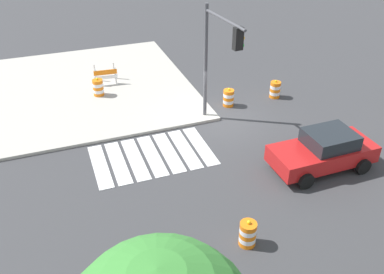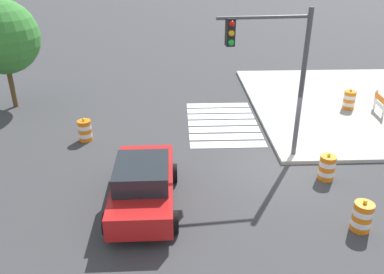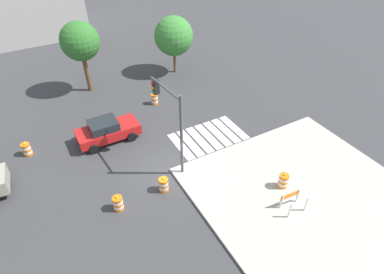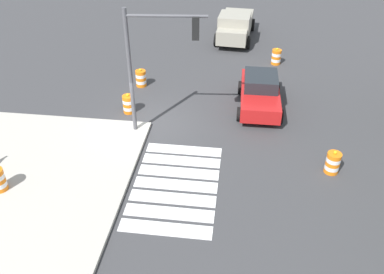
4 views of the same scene
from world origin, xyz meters
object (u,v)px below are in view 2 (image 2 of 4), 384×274
object	(u,v)px
sports_car	(143,184)
street_tree_streetside_mid	(2,37)
traffic_barrel_near_corner	(362,217)
construction_barricade	(383,102)
traffic_barrel_median_far	(327,168)
traffic_barrel_on_sidewalk	(349,100)
traffic_light_pole	(274,60)
traffic_barrel_median_near	(85,130)

from	to	relation	value
sports_car	street_tree_streetside_mid	bearing A→B (deg)	38.91
traffic_barrel_near_corner	construction_barricade	size ratio (longest dim) A/B	0.79
traffic_barrel_near_corner	traffic_barrel_median_far	world-z (taller)	same
traffic_barrel_on_sidewalk	construction_barricade	xyz separation A→B (m)	(-0.65, -1.37, 0.12)
sports_car	traffic_barrel_on_sidewalk	xyz separation A→B (m)	(7.60, -9.61, -0.21)
sports_car	traffic_light_pole	xyz separation A→B (m)	(2.87, -4.47, 3.10)
traffic_barrel_median_near	traffic_barrel_median_far	xyz separation A→B (m)	(-3.46, -9.13, 0.00)
street_tree_streetside_mid	sports_car	bearing A→B (deg)	-141.09
sports_car	street_tree_streetside_mid	size ratio (longest dim) A/B	0.81
traffic_barrel_median_near	traffic_barrel_on_sidewalk	size ratio (longest dim) A/B	1.00
traffic_barrel_on_sidewalk	street_tree_streetside_mid	xyz separation A→B (m)	(1.35, 16.84, 2.95)
traffic_light_pole	street_tree_streetside_mid	size ratio (longest dim) A/B	1.03
traffic_barrel_on_sidewalk	sports_car	bearing A→B (deg)	128.31
traffic_barrel_median_near	street_tree_streetside_mid	distance (m)	6.79
construction_barricade	traffic_light_pole	distance (m)	8.32
street_tree_streetside_mid	traffic_light_pole	bearing A→B (deg)	-117.46
sports_car	traffic_barrel_median_far	world-z (taller)	sports_car
traffic_barrel_median_near	traffic_barrel_on_sidewalk	bearing A→B (deg)	-77.46
traffic_barrel_median_near	construction_barricade	bearing A→B (deg)	-81.30
traffic_barrel_median_far	traffic_barrel_near_corner	bearing A→B (deg)	-179.23
traffic_barrel_near_corner	street_tree_streetside_mid	world-z (taller)	street_tree_streetside_mid
traffic_light_pole	construction_barricade	bearing A→B (deg)	-58.02
traffic_barrel_median_far	traffic_barrel_on_sidewalk	world-z (taller)	traffic_barrel_on_sidewalk
traffic_light_pole	street_tree_streetside_mid	bearing A→B (deg)	62.54
sports_car	street_tree_streetside_mid	distance (m)	11.82
sports_car	traffic_barrel_median_far	xyz separation A→B (m)	(1.37, -6.32, -0.36)
traffic_barrel_on_sidewalk	traffic_light_pole	size ratio (longest dim) A/B	0.19
traffic_barrel_on_sidewalk	traffic_barrel_median_near	bearing A→B (deg)	102.54
traffic_barrel_median_near	construction_barricade	world-z (taller)	construction_barricade
sports_car	traffic_barrel_near_corner	xyz separation A→B (m)	(-1.43, -6.36, -0.36)
sports_car	traffic_barrel_near_corner	world-z (taller)	sports_car
sports_car	traffic_barrel_median_near	distance (m)	5.60
traffic_barrel_median_far	traffic_light_pole	xyz separation A→B (m)	(1.51, 1.85, 3.46)
sports_car	traffic_barrel_median_near	xyz separation A→B (m)	(4.83, 2.81, -0.36)
traffic_barrel_near_corner	traffic_light_pole	bearing A→B (deg)	23.71
traffic_barrel_median_near	construction_barricade	size ratio (longest dim) A/B	0.79
sports_car	traffic_barrel_median_far	size ratio (longest dim) A/B	4.23
traffic_barrel_near_corner	construction_barricade	world-z (taller)	construction_barricade
traffic_barrel_median_far	construction_barricade	world-z (taller)	construction_barricade
traffic_barrel_on_sidewalk	construction_barricade	size ratio (longest dim) A/B	0.79
traffic_light_pole	traffic_barrel_median_near	bearing A→B (deg)	74.93
traffic_barrel_near_corner	traffic_barrel_median_near	distance (m)	11.10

